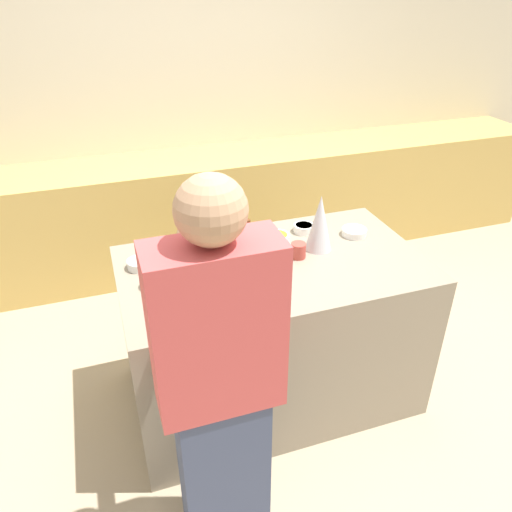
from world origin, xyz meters
name	(u,v)px	position (x,y,z in m)	size (l,w,h in m)	color
ground_plane	(271,390)	(0.00, 0.00, 0.00)	(12.00, 12.00, 0.00)	tan
wall_back	(187,95)	(0.00, 1.97, 1.30)	(8.00, 0.05, 2.60)	beige
back_cabinet_block	(202,210)	(0.00, 1.65, 0.45)	(6.00, 0.60, 0.89)	tan
kitchen_island	(272,332)	(0.00, 0.00, 0.44)	(1.54, 0.89, 0.88)	gray
baking_tray	(242,275)	(-0.18, -0.06, 0.88)	(0.39, 0.30, 0.01)	silver
gingerbread_house	(242,256)	(-0.18, -0.06, 0.99)	(0.16, 0.14, 0.28)	#5B2D14
decorative_tree	(320,223)	(0.28, 0.07, 1.03)	(0.14, 0.14, 0.30)	silver
candy_bowl_far_left	(277,238)	(0.09, 0.20, 0.91)	(0.14, 0.14, 0.05)	white
candy_bowl_far_right	(304,228)	(0.28, 0.27, 0.90)	(0.11, 0.11, 0.04)	white
candy_bowl_front_corner	(140,263)	(-0.64, 0.17, 0.90)	(0.13, 0.13, 0.04)	white
candy_bowl_behind_tray	(153,282)	(-0.61, -0.02, 0.91)	(0.10, 0.10, 0.05)	white
candy_bowl_center_rear	(354,232)	(0.53, 0.14, 0.90)	(0.14, 0.14, 0.04)	white
cookbook	(186,261)	(-0.42, 0.15, 0.89)	(0.17, 0.12, 0.02)	#B23338
mug	(298,250)	(0.14, 0.02, 0.92)	(0.08, 0.08, 0.08)	#B24238
person	(219,387)	(-0.48, -0.73, 0.87)	(0.44, 0.55, 1.68)	#424C6B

